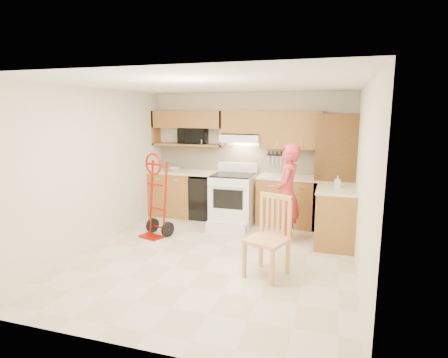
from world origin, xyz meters
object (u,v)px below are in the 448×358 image
at_px(person, 287,194).
at_px(dining_chair, 267,237).
at_px(hand_truck, 154,199).
at_px(range, 232,196).
at_px(microwave, 193,136).

relative_size(person, dining_chair, 1.53).
bearing_deg(hand_truck, range, 62.29).
xyz_separation_m(microwave, person, (2.07, -1.09, -0.83)).
bearing_deg(microwave, person, -32.24).
distance_m(microwave, range, 1.51).
xyz_separation_m(microwave, dining_chair, (2.00, -2.47, -1.11)).
bearing_deg(range, person, -29.19).
height_order(range, person, person).
distance_m(range, hand_truck, 1.49).
bearing_deg(microwave, range, -30.66).
height_order(hand_truck, dining_chair, hand_truck).
bearing_deg(person, microwave, -118.20).
height_order(range, dining_chair, range).
bearing_deg(dining_chair, microwave, 148.33).
xyz_separation_m(person, dining_chair, (-0.07, -1.38, -0.28)).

